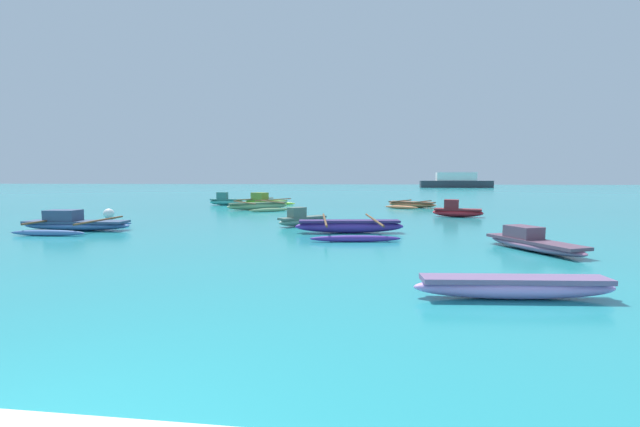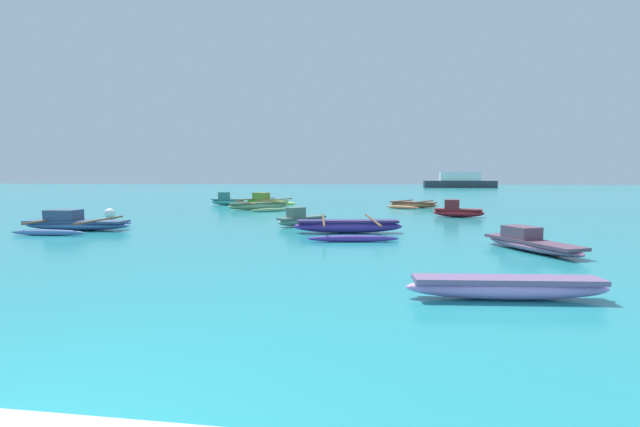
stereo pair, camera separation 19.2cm
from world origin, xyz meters
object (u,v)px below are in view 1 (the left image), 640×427
Objects in this scene: moored_boat_1 at (226,201)px; moored_boat_3 at (412,204)px; moored_boat_4 at (302,219)px; moored_boat_9 at (457,211)px; moored_boat_5 at (258,206)px; moored_boat_8 at (264,202)px; moored_boat_0 at (514,286)px; moored_boat_7 at (532,242)px; mooring_buoy_0 at (109,214)px; moored_boat_2 at (349,226)px; distant_ferry at (456,181)px; moored_boat_6 at (75,224)px.

moored_boat_1 is 0.62× the size of moored_boat_3.
moored_boat_9 is (6.77, 4.68, 0.03)m from moored_boat_4.
moored_boat_8 reaches higher than moored_boat_5.
moored_boat_9 is at bearing 77.64° from moored_boat_0.
moored_boat_7 is at bearing 62.68° from moored_boat_0.
moored_boat_1 is 0.54× the size of moored_boat_5.
mooring_buoy_0 is (-5.22, -6.49, 0.02)m from moored_boat_5.
moored_boat_5 is (-3.99, 8.02, -0.04)m from moored_boat_4.
moored_boat_4 is at bearing -9.46° from mooring_buoy_0.
moored_boat_1 is 12.54m from moored_boat_3.
moored_boat_5 is at bearing -164.77° from moored_boat_7.
moored_boat_2 reaches higher than moored_boat_5.
moored_boat_4 is 69.63m from distant_ferry.
mooring_buoy_0 is at bearing -112.54° from distant_ferry.
moored_boat_9 is at bearing -55.11° from moored_boat_5.
moored_boat_5 is (-9.02, 17.66, 0.03)m from moored_boat_0.
moored_boat_0 is 0.80× the size of moored_boat_6.
moored_boat_1 reaches higher than moored_boat_7.
moored_boat_4 is at bearing 112.13° from moored_boat_0.
distant_ferry is (25.89, 69.76, 0.93)m from moored_boat_6.
moored_boat_1 is at bearing 74.12° from moored_boat_4.
moored_boat_2 is 9.77× the size of mooring_buoy_0.
moored_boat_3 is (0.16, 20.75, 0.01)m from moored_boat_0.
moored_boat_2 is 1.05× the size of moored_boat_5.
moored_boat_7 is 6.41× the size of mooring_buoy_0.
moored_boat_9 is (-0.15, 9.60, 0.08)m from moored_boat_7.
moored_boat_9 reaches higher than moored_boat_5.
distant_ferry is (22.05, 59.21, 0.95)m from moored_boat_5.
moored_boat_7 is 1.26× the size of moored_boat_9.
moored_boat_0 is 6.55× the size of mooring_buoy_0.
distant_ferry is at bearing 27.29° from moored_boat_4.
mooring_buoy_0 is (-1.87, -10.30, -0.07)m from moored_boat_1.
moored_boat_4 reaches higher than moored_boat_5.
moored_boat_6 is at bearing -94.98° from moored_boat_1.
moored_boat_5 is (3.35, -3.82, -0.09)m from moored_boat_1.
moored_boat_7 is (14.26, -16.75, -0.10)m from moored_boat_1.
moored_boat_7 reaches higher than moored_boat_2.
moored_boat_5 is 63.20m from distant_ferry.
moored_boat_5 is 1.83× the size of moored_boat_9.
moored_boat_2 is at bearing -75.41° from moored_boat_3.
distant_ferry is at bearing 74.97° from moored_boat_0.
moored_boat_0 is at bearing -99.63° from distant_ferry.
moored_boat_3 is 0.87× the size of moored_boat_8.
moored_boat_6 is 1.28× the size of moored_boat_7.
moored_boat_3 is (3.19, 13.09, -0.03)m from moored_boat_2.
moored_boat_6 is 16.29m from moored_boat_9.
moored_boat_8 reaches higher than moored_boat_7.
distant_ferry is at bearing 31.70° from moored_boat_5.
moored_boat_0 is 5.10m from moored_boat_7.
mooring_buoy_0 is at bearing -136.71° from moored_boat_7.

